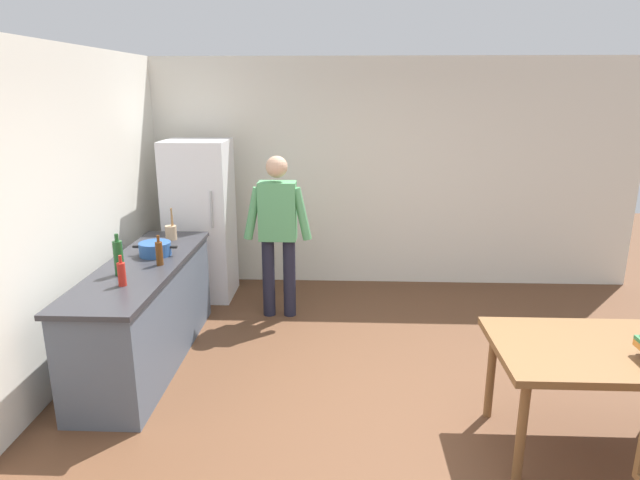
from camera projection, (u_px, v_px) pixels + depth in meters
name	position (u px, v px, depth m)	size (l,w,h in m)	color
ground_plane	(380.00, 417.00, 4.02)	(14.00, 14.00, 0.00)	brown
wall_back	(367.00, 174.00, 6.55)	(6.40, 0.12, 2.70)	silver
wall_left	(25.00, 230.00, 3.95)	(0.12, 5.60, 2.70)	silver
kitchen_counter	(146.00, 313.00, 4.75)	(0.64, 2.20, 0.90)	#4C5666
refrigerator	(200.00, 220.00, 6.17)	(0.70, 0.67, 1.80)	white
person	(278.00, 226.00, 5.57)	(0.70, 0.22, 1.70)	#1E1E2D
dining_table	(604.00, 358.00, 3.50)	(1.40, 0.90, 0.75)	brown
cooking_pot	(155.00, 249.00, 4.86)	(0.40, 0.28, 0.12)	#285193
utensil_jar	(171.00, 232.00, 5.36)	(0.11, 0.11, 0.32)	tan
bottle_wine_green	(119.00, 257.00, 4.33)	(0.08, 0.08, 0.34)	#1E5123
bottle_beer_brown	(159.00, 253.00, 4.58)	(0.06, 0.06, 0.26)	#5B3314
bottle_sauce_red	(122.00, 274.00, 4.10)	(0.06, 0.06, 0.24)	#B22319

